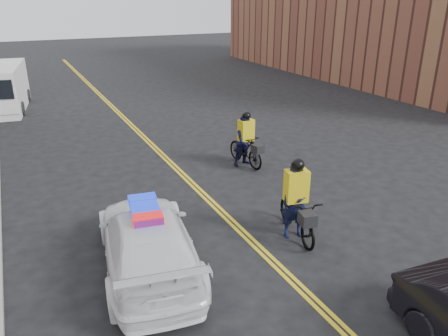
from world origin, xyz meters
The scene contains 8 objects.
ground centered at (0.00, 0.00, 0.00)m, with size 120.00×120.00×0.00m, color black.
center_line_left centered at (-0.08, 8.00, 0.01)m, with size 0.10×60.00×0.01m, color gold.
center_line_right centered at (0.08, 8.00, 0.01)m, with size 0.10×60.00×0.01m, color gold.
building_across centered at (22.00, 18.00, 5.50)m, with size 12.00×30.00×11.00m, color brown.
police_cruiser centered at (-2.77, 0.08, 0.75)m, with size 2.84×5.35×1.64m.
cargo_van centered at (-5.53, 18.29, 1.19)m, with size 2.92×6.04×2.43m.
cyclist_near centered at (1.16, -0.17, 0.76)m, with size 1.24×2.35×2.20m.
cyclist_far centered at (2.51, 4.99, 0.82)m, with size 1.00×2.10×2.07m.
Camera 1 is at (-5.00, -8.54, 6.04)m, focal length 35.00 mm.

